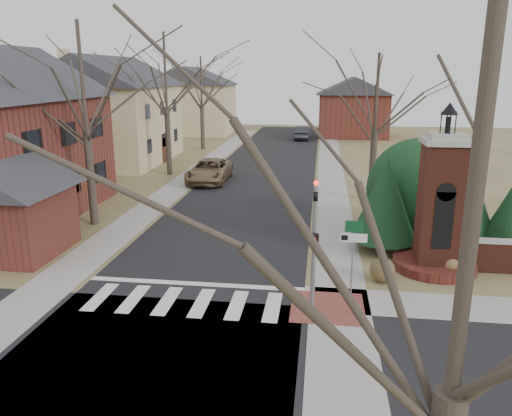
% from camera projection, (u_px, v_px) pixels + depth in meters
% --- Properties ---
extents(ground, '(120.00, 120.00, 0.00)m').
position_uv_depth(ground, '(178.00, 313.00, 16.12)').
color(ground, brown).
rests_on(ground, ground).
extents(main_street, '(8.00, 70.00, 0.01)m').
position_uv_depth(main_street, '(261.00, 177.00, 37.16)').
color(main_street, black).
rests_on(main_street, ground).
extents(cross_street, '(120.00, 8.00, 0.01)m').
position_uv_depth(cross_street, '(146.00, 365.00, 13.25)').
color(cross_street, black).
rests_on(cross_street, ground).
extents(crosswalk_zone, '(8.00, 2.20, 0.02)m').
position_uv_depth(crosswalk_zone, '(185.00, 302.00, 16.88)').
color(crosswalk_zone, silver).
rests_on(crosswalk_zone, ground).
extents(stop_bar, '(8.00, 0.35, 0.02)m').
position_uv_depth(stop_bar, '(195.00, 284.00, 18.31)').
color(stop_bar, silver).
rests_on(stop_bar, ground).
extents(sidewalk_right_main, '(2.00, 60.00, 0.02)m').
position_uv_depth(sidewalk_right_main, '(331.00, 178.00, 36.50)').
color(sidewalk_right_main, gray).
rests_on(sidewalk_right_main, ground).
extents(sidewalk_left, '(2.00, 60.00, 0.02)m').
position_uv_depth(sidewalk_left, '(193.00, 175.00, 37.81)').
color(sidewalk_left, gray).
rests_on(sidewalk_left, ground).
extents(curb_apron, '(2.40, 2.40, 0.02)m').
position_uv_depth(curb_apron, '(327.00, 308.00, 16.46)').
color(curb_apron, brown).
rests_on(curb_apron, ground).
extents(traffic_signal_pole, '(0.28, 0.41, 4.50)m').
position_uv_depth(traffic_signal_pole, '(314.00, 237.00, 15.44)').
color(traffic_signal_pole, slate).
rests_on(traffic_signal_pole, ground).
extents(sign_post, '(0.90, 0.07, 2.75)m').
position_uv_depth(sign_post, '(353.00, 243.00, 16.80)').
color(sign_post, slate).
rests_on(sign_post, ground).
extents(brick_gate_monument, '(3.20, 3.20, 6.47)m').
position_uv_depth(brick_gate_monument, '(439.00, 216.00, 19.18)').
color(brick_gate_monument, '#5F2B1C').
rests_on(brick_gate_monument, ground).
extents(house_stucco_left, '(9.80, 12.80, 9.28)m').
position_uv_depth(house_stucco_left, '(111.00, 108.00, 42.43)').
color(house_stucco_left, beige).
rests_on(house_stucco_left, ground).
extents(garage_left, '(4.80, 4.80, 4.29)m').
position_uv_depth(garage_left, '(9.00, 203.00, 20.90)').
color(garage_left, maroon).
rests_on(garage_left, ground).
extents(house_distant_left, '(10.80, 8.80, 8.53)m').
position_uv_depth(house_distant_left, '(191.00, 99.00, 62.42)').
color(house_distant_left, beige).
rests_on(house_distant_left, ground).
extents(house_distant_right, '(8.80, 8.80, 7.30)m').
position_uv_depth(house_distant_right, '(353.00, 105.00, 60.05)').
color(house_distant_right, maroon).
rests_on(house_distant_right, ground).
extents(evergreen_near, '(2.80, 2.80, 4.10)m').
position_uv_depth(evergreen_near, '(385.00, 199.00, 21.29)').
color(evergreen_near, '#473D33').
rests_on(evergreen_near, ground).
extents(evergreen_mid, '(3.40, 3.40, 4.70)m').
position_uv_depth(evergreen_mid, '(459.00, 188.00, 21.95)').
color(evergreen_mid, '#473D33').
rests_on(evergreen_mid, ground).
extents(evergreen_mass, '(4.80, 4.80, 4.80)m').
position_uv_depth(evergreen_mass, '(418.00, 185.00, 23.43)').
color(evergreen_mass, black).
rests_on(evergreen_mass, ground).
extents(bare_tree_0, '(8.05, 8.05, 11.15)m').
position_uv_depth(bare_tree_0, '(81.00, 68.00, 23.58)').
color(bare_tree_0, '#473D33').
rests_on(bare_tree_0, ground).
extents(bare_tree_1, '(8.40, 8.40, 11.64)m').
position_uv_depth(bare_tree_1, '(165.00, 65.00, 35.93)').
color(bare_tree_1, '#473D33').
rests_on(bare_tree_1, ground).
extents(bare_tree_2, '(7.35, 7.35, 10.19)m').
position_uv_depth(bare_tree_2, '(201.00, 77.00, 48.69)').
color(bare_tree_2, '#473D33').
rests_on(bare_tree_2, ground).
extents(bare_tree_3, '(7.00, 7.00, 9.70)m').
position_uv_depth(bare_tree_3, '(377.00, 87.00, 28.71)').
color(bare_tree_3, '#473D33').
rests_on(bare_tree_3, ground).
extents(bare_tree_4, '(6.65, 6.65, 9.21)m').
position_uv_depth(bare_tree_4, '(476.00, 191.00, 5.08)').
color(bare_tree_4, '#473D33').
rests_on(bare_tree_4, ground).
extents(pickup_truck, '(2.66, 5.67, 1.57)m').
position_uv_depth(pickup_truck, '(209.00, 171.00, 35.28)').
color(pickup_truck, brown).
rests_on(pickup_truck, ground).
extents(distant_car, '(1.81, 4.71, 1.53)m').
position_uv_depth(distant_car, '(301.00, 133.00, 57.58)').
color(distant_car, '#2E3035').
rests_on(distant_car, ground).
extents(dry_shrub_left, '(0.93, 0.93, 0.93)m').
position_uv_depth(dry_shrub_left, '(382.00, 270.00, 18.41)').
color(dry_shrub_left, brown).
rests_on(dry_shrub_left, ground).
extents(dry_shrub_right, '(0.89, 0.89, 0.89)m').
position_uv_depth(dry_shrub_right, '(450.00, 262.00, 19.20)').
color(dry_shrub_right, olive).
rests_on(dry_shrub_right, ground).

